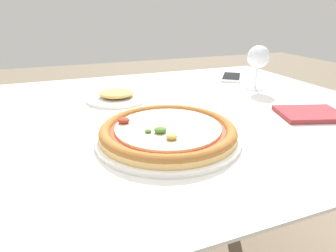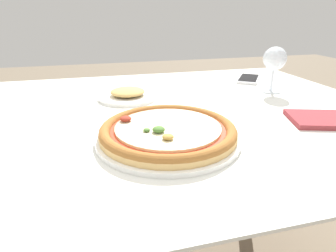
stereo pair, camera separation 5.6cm
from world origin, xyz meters
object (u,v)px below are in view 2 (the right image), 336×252
object	(u,v)px
dining_table	(127,144)
cell_phone	(249,79)
pizza_plate	(168,132)
side_plate	(128,95)
wine_glass_far_left	(275,60)

from	to	relation	value
dining_table	cell_phone	size ratio (longest dim) A/B	8.96
cell_phone	pizza_plate	bearing A→B (deg)	-134.57
dining_table	side_plate	bearing A→B (deg)	79.44
pizza_plate	dining_table	bearing A→B (deg)	110.96
dining_table	pizza_plate	bearing A→B (deg)	-69.04
dining_table	wine_glass_far_left	bearing A→B (deg)	10.84
pizza_plate	side_plate	bearing A→B (deg)	98.05
cell_phone	side_plate	size ratio (longest dim) A/B	0.92
wine_glass_far_left	side_plate	distance (m)	0.46
pizza_plate	wine_glass_far_left	xyz separation A→B (m)	(0.41, 0.27, 0.08)
pizza_plate	wine_glass_far_left	size ratio (longest dim) A/B	2.05
wine_glass_far_left	side_plate	size ratio (longest dim) A/B	0.82
dining_table	pizza_plate	xyz separation A→B (m)	(0.07, -0.18, 0.10)
dining_table	cell_phone	xyz separation A→B (m)	(0.49, 0.25, 0.09)
dining_table	cell_phone	bearing A→B (deg)	27.20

